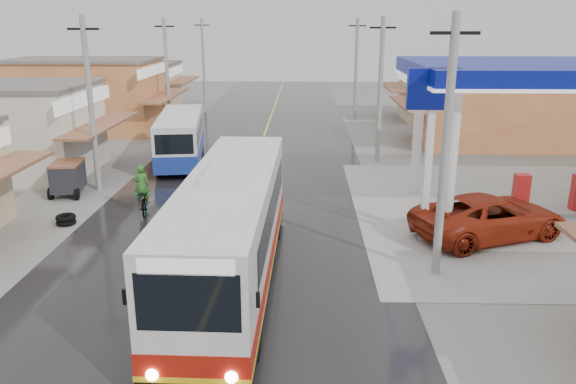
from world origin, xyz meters
name	(u,v)px	position (x,y,z in m)	size (l,w,h in m)	color
ground	(217,271)	(0.00, 0.00, 0.00)	(120.00, 120.00, 0.00)	slate
road	(255,161)	(0.00, 15.00, 0.01)	(12.00, 90.00, 0.02)	black
centre_line	(255,160)	(0.00, 15.00, 0.02)	(0.15, 90.00, 0.01)	#D8CC4C
shopfronts_left	(55,148)	(-13.00, 18.00, 0.00)	(11.00, 44.00, 5.20)	tan
shopfronts_right	(538,176)	(15.00, 12.00, 0.00)	(11.00, 44.00, 4.80)	beige
utility_poles_left	(140,156)	(-7.00, 16.00, 0.00)	(1.60, 50.00, 8.00)	gray
utility_poles_right	(377,162)	(7.00, 15.00, 0.00)	(1.60, 36.00, 8.00)	gray
coach_bus	(231,228)	(0.62, -0.74, 1.78)	(2.86, 11.84, 3.68)	silver
second_bus	(181,137)	(-4.14, 14.42, 1.47)	(3.32, 8.45, 2.73)	silver
jeepney	(489,216)	(9.66, 3.26, 0.81)	(2.70, 5.86, 1.63)	maroon
cyclist	(144,197)	(-3.90, 5.67, 0.69)	(1.12, 2.06, 2.11)	black
tricycle_near	(67,176)	(-8.08, 8.10, 0.90)	(1.59, 2.05, 1.57)	#26262D
tyre_stack	(66,220)	(-6.62, 4.18, 0.20)	(0.78, 0.78, 0.40)	black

